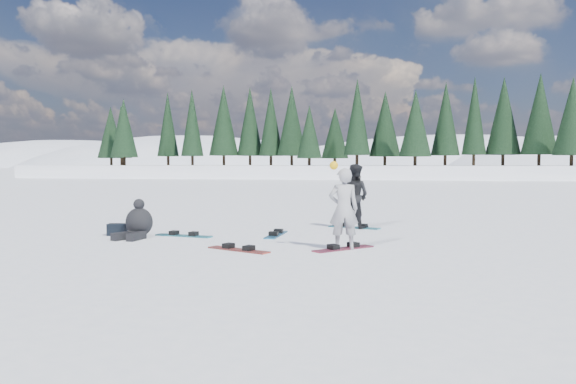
% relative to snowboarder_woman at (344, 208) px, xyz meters
% --- Properties ---
extents(ground, '(420.00, 420.00, 0.00)m').
position_rel_snowboarder_woman_xyz_m(ground, '(0.48, 1.05, -0.88)').
color(ground, white).
rests_on(ground, ground).
extents(alpine_backdrop, '(412.50, 227.00, 53.20)m').
position_rel_snowboarder_woman_xyz_m(alpine_backdrop, '(-11.25, 190.21, -14.85)').
color(alpine_backdrop, white).
rests_on(alpine_backdrop, ground).
extents(snowboarder_woman, '(0.71, 0.55, 1.88)m').
position_rel_snowboarder_woman_xyz_m(snowboarder_woman, '(0.00, 0.00, 0.00)').
color(snowboarder_woman, '#AEADB3').
rests_on(snowboarder_woman, ground).
extents(snowboarder_man, '(1.09, 1.01, 1.80)m').
position_rel_snowboarder_woman_xyz_m(snowboarder_man, '(-0.05, 3.99, 0.03)').
color(snowboarder_man, black).
rests_on(snowboarder_man, ground).
extents(seated_rider, '(0.80, 1.19, 0.95)m').
position_rel_snowboarder_woman_xyz_m(seated_rider, '(-5.15, 0.97, -0.51)').
color(seated_rider, black).
rests_on(seated_rider, ground).
extents(gear_bag, '(0.50, 0.38, 0.30)m').
position_rel_snowboarder_woman_xyz_m(gear_bag, '(-5.85, 1.23, -0.73)').
color(gear_bag, black).
rests_on(gear_bag, ground).
extents(snowboard_woman, '(1.25, 1.27, 0.03)m').
position_rel_snowboarder_woman_xyz_m(snowboard_woman, '(0.00, 0.00, -0.86)').
color(snowboard_woman, maroon).
rests_on(snowboard_woman, ground).
extents(snowboard_man, '(1.51, 0.77, 0.03)m').
position_rel_snowboarder_woman_xyz_m(snowboard_man, '(-0.05, 3.99, -0.86)').
color(snowboard_man, teal).
rests_on(snowboard_man, ground).
extents(snowboard_loose_a, '(0.31, 1.51, 0.03)m').
position_rel_snowboarder_woman_xyz_m(snowboard_loose_a, '(-1.89, 1.99, -0.86)').
color(snowboard_loose_a, '#185B87').
rests_on(snowboard_loose_a, ground).
extents(snowboard_loose_c, '(1.53, 0.53, 0.03)m').
position_rel_snowboarder_woman_xyz_m(snowboard_loose_c, '(-4.12, 1.37, -0.86)').
color(snowboard_loose_c, teal).
rests_on(snowboard_loose_c, ground).
extents(snowboard_loose_b, '(1.48, 0.88, 0.03)m').
position_rel_snowboarder_woman_xyz_m(snowboard_loose_b, '(-2.15, -0.57, -0.86)').
color(snowboard_loose_b, '#A02F23').
rests_on(snowboard_loose_b, ground).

